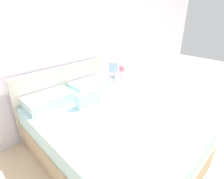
% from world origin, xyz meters
% --- Properties ---
extents(ground_plane, '(12.00, 12.00, 0.00)m').
position_xyz_m(ground_plane, '(0.00, 0.00, 0.00)').
color(ground_plane, '#CCB28E').
extents(wall_back, '(8.00, 0.06, 2.60)m').
position_xyz_m(wall_back, '(0.00, 0.07, 1.30)').
color(wall_back, white).
rests_on(wall_back, ground_plane).
extents(bed, '(1.44, 2.00, 0.96)m').
position_xyz_m(bed, '(0.00, -0.93, 0.30)').
color(bed, tan).
rests_on(bed, ground_plane).
extents(nightstand, '(0.41, 0.45, 0.51)m').
position_xyz_m(nightstand, '(1.01, -0.23, 0.26)').
color(nightstand, white).
rests_on(nightstand, ground_plane).
extents(table_lamp, '(0.18, 0.18, 0.37)m').
position_xyz_m(table_lamp, '(0.97, -0.14, 0.75)').
color(table_lamp, '#A8B2BC').
rests_on(table_lamp, nightstand).
extents(flower_vase, '(0.13, 0.13, 0.26)m').
position_xyz_m(flower_vase, '(1.15, -0.15, 0.67)').
color(flower_vase, silver).
rests_on(flower_vase, nightstand).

